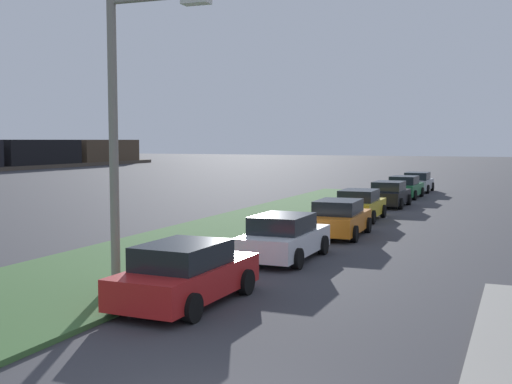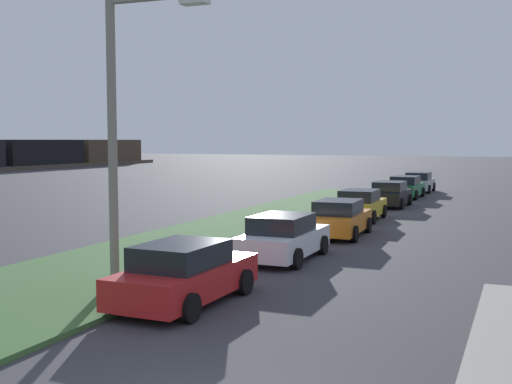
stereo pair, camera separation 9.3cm
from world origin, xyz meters
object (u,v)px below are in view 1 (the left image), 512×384
parked_car_silver (418,182)px  parked_car_green (405,187)px  streetlight (125,119)px  parked_car_orange (339,218)px  parked_car_black (389,194)px  parked_car_yellow (359,205)px  parked_car_white (284,238)px  parked_car_red (186,274)px

parked_car_silver → parked_car_green: bearing=179.3°
parked_car_silver → streetlight: bearing=175.9°
parked_car_orange → parked_car_black: 12.26m
parked_car_black → parked_car_silver: same height
parked_car_yellow → streetlight: 16.83m
parked_car_green → parked_car_white: bearing=-178.3°
parked_car_white → parked_car_black: bearing=0.0°
parked_car_orange → parked_car_green: bearing=-0.6°
parked_car_yellow → streetlight: size_ratio=0.58×
parked_car_orange → streetlight: size_ratio=0.58×
parked_car_white → parked_car_silver: same height
parked_car_black → streetlight: streetlight is taller
parked_car_red → parked_car_white: 6.15m
parked_car_green → parked_car_silver: (5.43, -0.04, 0.00)m
parked_car_red → parked_car_yellow: same height
parked_car_white → streetlight: size_ratio=0.57×
parked_car_white → parked_car_silver: (29.26, 0.16, 0.00)m
parked_car_black → parked_car_red: bearing=180.0°
parked_car_white → parked_car_orange: bearing=-3.2°
parked_car_red → parked_car_orange: 11.74m
parked_car_red → parked_car_yellow: 17.23m
parked_car_red → parked_car_white: bearing=-0.4°
parked_car_red → parked_car_silver: 35.41m
parked_car_green → streetlight: 29.33m
parked_car_orange → parked_car_green: (18.25, 0.50, 0.00)m
parked_car_yellow → parked_car_silver: same height
parked_car_yellow → parked_car_green: same height
parked_car_black → streetlight: 23.43m
parked_car_yellow → parked_car_green: (12.75, 0.01, 0.00)m
parked_car_silver → streetlight: streetlight is taller
parked_car_green → parked_car_yellow: bearing=-178.7°
parked_car_orange → parked_car_yellow: 5.52m
parked_car_green → streetlight: bearing=176.8°
parked_car_orange → parked_car_black: bearing=-0.4°
parked_car_yellow → parked_car_green: bearing=-1.1°
parked_car_yellow → parked_car_black: bearing=-2.2°
parked_car_yellow → streetlight: streetlight is taller
parked_car_orange → parked_car_silver: (23.68, 0.46, 0.00)m
parked_car_white → streetlight: 6.81m
parked_car_black → streetlight: size_ratio=0.57×
parked_car_black → parked_car_yellow: bearing=179.2°
parked_car_white → parked_car_green: size_ratio=0.99×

